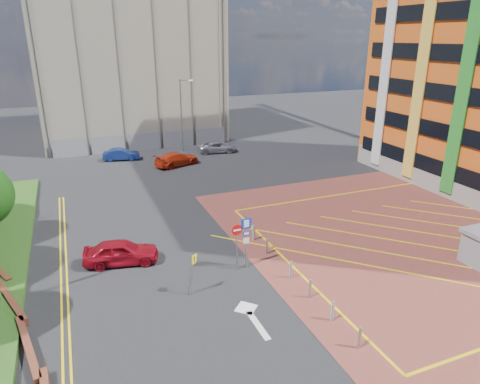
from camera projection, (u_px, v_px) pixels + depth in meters
ground at (245, 278)px, 23.32m from camera, size 140.00×140.00×0.00m
forecourt at (440, 235)px, 28.25m from camera, size 26.00×26.00×0.02m
retaining_wall at (6, 302)px, 20.84m from camera, size 6.06×20.33×0.40m
lamp_back at (182, 113)px, 47.64m from camera, size 1.53×0.16×8.00m
sign_cluster at (243, 237)px, 23.61m from camera, size 1.17×0.12×3.20m
warning_sign at (192, 270)px, 21.34m from camera, size 0.58×0.38×2.25m
bollard_row at (297, 277)px, 22.52m from camera, size 0.14×11.14×0.90m
construction_building at (124, 48)px, 54.38m from camera, size 21.20×19.20×22.00m
construction_fence at (153, 141)px, 49.45m from camera, size 21.60×0.06×2.00m
car_red_left at (121, 252)px, 24.58m from camera, size 4.46×2.51×1.43m
car_blue_back at (121, 154)px, 45.24m from camera, size 3.93×1.99×1.24m
car_red_back at (177, 159)px, 43.32m from camera, size 5.05×3.36×1.36m
car_silver_back at (217, 147)px, 48.30m from camera, size 4.54×2.63×1.19m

